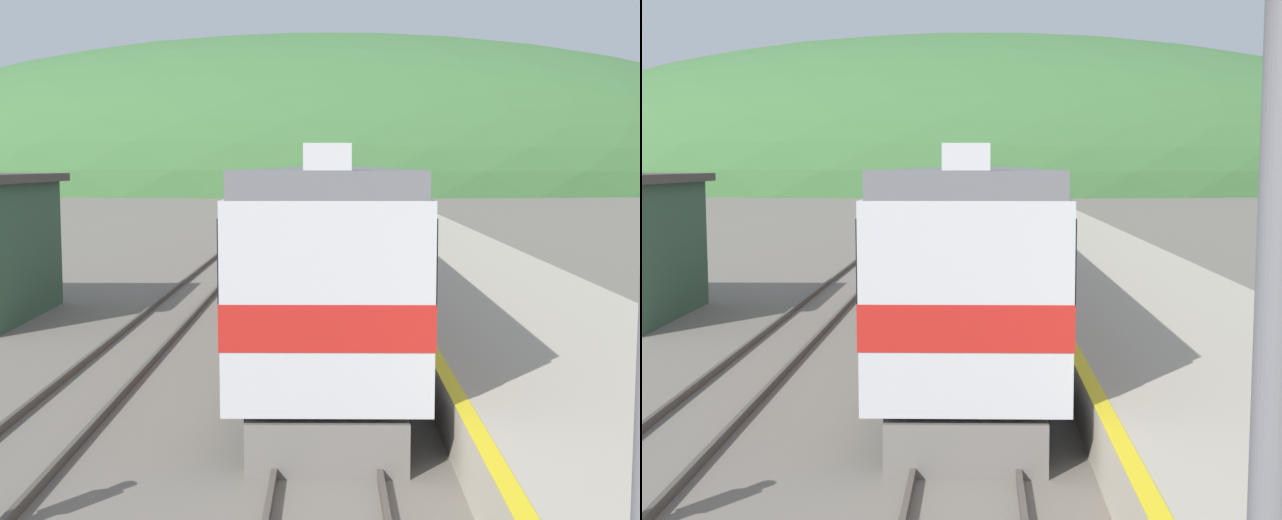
{
  "view_description": "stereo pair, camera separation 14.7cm",
  "coord_description": "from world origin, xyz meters",
  "views": [
    {
      "loc": [
        0.02,
        2.01,
        4.25
      ],
      "look_at": [
        -0.15,
        18.82,
        2.47
      ],
      "focal_mm": 50.0,
      "sensor_mm": 36.0,
      "label": 1
    },
    {
      "loc": [
        0.17,
        2.01,
        4.25
      ],
      "look_at": [
        -0.15,
        18.82,
        2.47
      ],
      "focal_mm": 50.0,
      "sensor_mm": 36.0,
      "label": 2
    }
  ],
  "objects": [
    {
      "name": "track_main",
      "position": [
        0.0,
        70.0,
        0.08
      ],
      "size": [
        1.52,
        180.0,
        0.16
      ],
      "color": "#4C443D",
      "rests_on": "ground"
    },
    {
      "name": "distant_hills",
      "position": [
        0.0,
        158.42,
        0.0
      ],
      "size": [
        179.27,
        80.67,
        52.89
      ],
      "color": "#3D6B38",
      "rests_on": "ground"
    },
    {
      "name": "platform",
      "position": [
        4.67,
        50.0,
        0.46
      ],
      "size": [
        5.78,
        140.0,
        0.92
      ],
      "color": "#B2A893",
      "rests_on": "ground"
    },
    {
      "name": "carriage_fourth",
      "position": [
        0.0,
        93.3,
        2.28
      ],
      "size": [
        2.92,
        22.6,
        4.19
      ],
      "color": "black",
      "rests_on": "ground"
    },
    {
      "name": "express_train_lead_car",
      "position": [
        0.0,
        23.7,
        2.29
      ],
      "size": [
        2.93,
        20.46,
        4.55
      ],
      "color": "black",
      "rests_on": "ground"
    },
    {
      "name": "carriage_second",
      "position": [
        0.0,
        46.34,
        2.28
      ],
      "size": [
        2.92,
        22.6,
        4.19
      ],
      "color": "black",
      "rests_on": "ground"
    },
    {
      "name": "carriage_third",
      "position": [
        0.0,
        69.82,
        2.28
      ],
      "size": [
        2.92,
        22.6,
        4.19
      ],
      "color": "black",
      "rests_on": "ground"
    },
    {
      "name": "track_siding",
      "position": [
        -4.5,
        70.0,
        0.08
      ],
      "size": [
        1.52,
        180.0,
        0.16
      ],
      "color": "#4C443D",
      "rests_on": "ground"
    },
    {
      "name": "carriage_fifth",
      "position": [
        0.0,
        116.79,
        2.28
      ],
      "size": [
        2.92,
        22.6,
        4.19
      ],
      "color": "black",
      "rests_on": "ground"
    }
  ]
}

